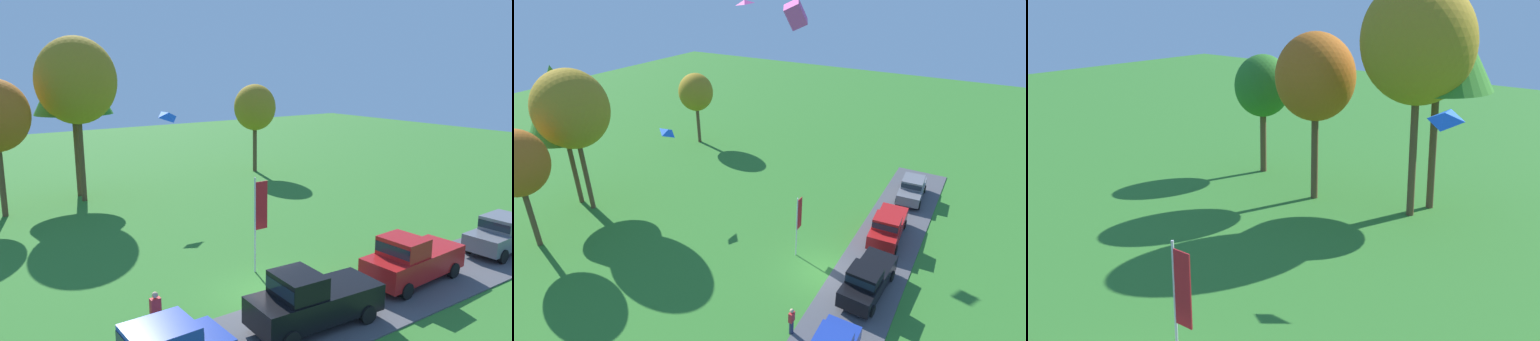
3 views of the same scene
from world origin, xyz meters
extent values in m
cylinder|color=brown|center=(-12.60, 20.59, 1.80)|extent=(0.36, 0.36, 3.61)
ellipsoid|color=#2D7023|center=(-12.60, 20.59, 5.07)|extent=(3.25, 3.25, 3.57)
cylinder|color=brown|center=(-7.16, 18.56, 2.25)|extent=(0.36, 0.36, 4.51)
ellipsoid|color=#B25B19|center=(-7.16, 18.56, 6.33)|extent=(4.05, 4.05, 4.46)
cylinder|color=brown|center=(-1.96, 19.47, 2.96)|extent=(0.36, 0.36, 5.93)
ellipsoid|color=olive|center=(-1.96, 19.47, 8.33)|extent=(5.33, 5.33, 5.87)
cylinder|color=brown|center=(-1.82, 21.09, 2.98)|extent=(0.36, 0.36, 5.95)
cone|color=#387F28|center=(-1.82, 21.09, 8.63)|extent=(5.36, 5.36, 5.36)
cylinder|color=silver|center=(0.76, 2.40, 2.21)|extent=(0.08, 0.08, 4.43)
cube|color=red|center=(1.11, 2.40, 3.10)|extent=(0.64, 0.04, 2.21)
pyramid|color=blue|center=(2.30, 14.35, 6.17)|extent=(1.24, 1.25, 0.76)
camera|label=1|loc=(-11.46, -15.21, 9.18)|focal=35.00mm
camera|label=2|loc=(-19.00, -6.90, 17.09)|focal=28.00mm
camera|label=3|loc=(14.77, -9.19, 11.45)|focal=50.00mm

